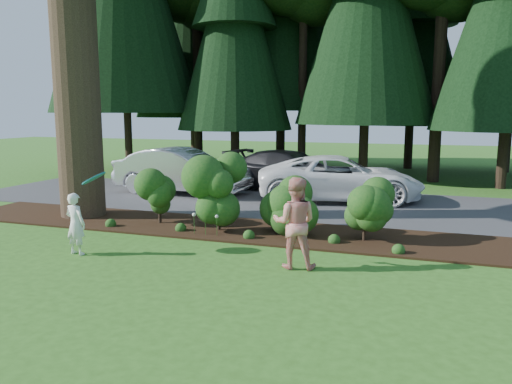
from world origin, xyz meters
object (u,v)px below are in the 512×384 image
(car_dark_suv, at_px, (291,171))
(frisbee, at_px, (94,178))
(car_silver_wagon, at_px, (182,171))
(adult, at_px, (295,223))
(car_white_suv, at_px, (340,178))
(child, at_px, (76,224))

(car_dark_suv, xyz_separation_m, frisbee, (-1.83, -9.35, 0.82))
(car_silver_wagon, xyz_separation_m, adult, (6.08, -7.15, 0.03))
(car_silver_wagon, bearing_deg, car_dark_suv, -58.85)
(car_dark_suv, distance_m, frisbee, 9.56)
(car_dark_suv, height_order, adult, adult)
(adult, bearing_deg, car_white_suv, -96.64)
(adult, bearing_deg, child, -1.79)
(child, distance_m, frisbee, 1.03)
(car_silver_wagon, distance_m, child, 7.91)
(child, relative_size, adult, 0.75)
(child, height_order, frisbee, frisbee)
(car_white_suv, distance_m, adult, 7.52)
(car_white_suv, relative_size, adult, 3.07)
(car_white_suv, xyz_separation_m, car_dark_suv, (-2.12, 1.54, -0.00))
(frisbee, bearing_deg, adult, 3.92)
(car_silver_wagon, distance_m, car_white_suv, 5.73)
(car_silver_wagon, bearing_deg, frisbee, -163.37)
(car_dark_suv, bearing_deg, car_silver_wagon, 131.57)
(car_dark_suv, relative_size, frisbee, 9.55)
(car_white_suv, distance_m, child, 9.16)
(adult, bearing_deg, car_silver_wagon, -59.02)
(child, height_order, adult, adult)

